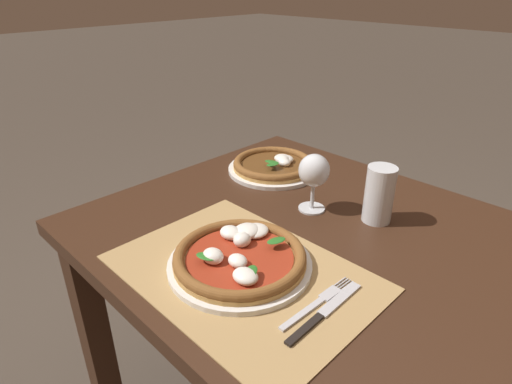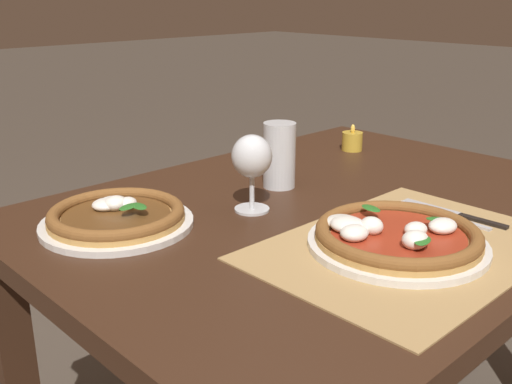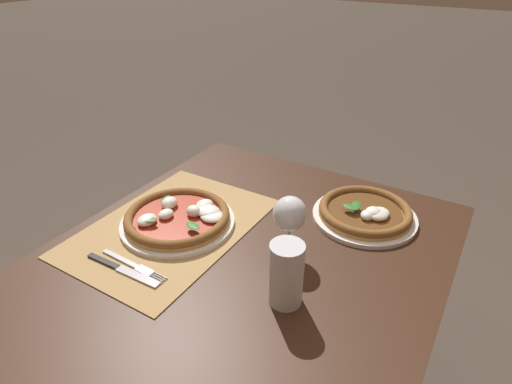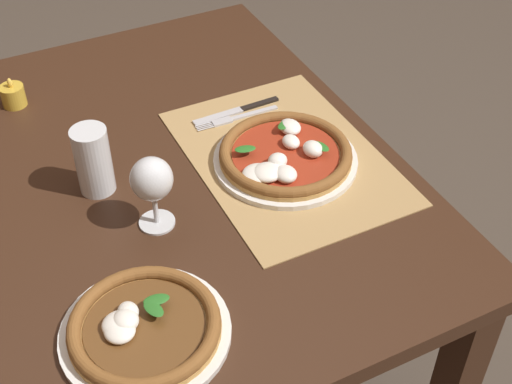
{
  "view_description": "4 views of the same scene",
  "coord_description": "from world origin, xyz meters",
  "px_view_note": "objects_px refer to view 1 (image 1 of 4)",
  "views": [
    {
      "loc": [
        0.45,
        -0.72,
        1.29
      ],
      "look_at": [
        -0.26,
        -0.0,
        0.78
      ],
      "focal_mm": 30.0,
      "sensor_mm": 36.0,
      "label": 1
    },
    {
      "loc": [
        -0.91,
        -0.73,
        1.16
      ],
      "look_at": [
        -0.23,
        -0.02,
        0.82
      ],
      "focal_mm": 42.0,
      "sensor_mm": 36.0,
      "label": 2
    },
    {
      "loc": [
        0.61,
        0.45,
        1.39
      ],
      "look_at": [
        -0.27,
        -0.08,
        0.79
      ],
      "focal_mm": 30.0,
      "sensor_mm": 36.0,
      "label": 3
    },
    {
      "loc": [
        -1.11,
        0.36,
        1.7
      ],
      "look_at": [
        -0.24,
        -0.08,
        0.83
      ],
      "focal_mm": 50.0,
      "sensor_mm": 36.0,
      "label": 4
    }
  ],
  "objects_px": {
    "wine_glass": "(314,173)",
    "pizza_near": "(240,257)",
    "pint_glass": "(379,195)",
    "fork": "(318,302)",
    "knife": "(325,312)",
    "pizza_far": "(274,165)"
  },
  "relations": [
    {
      "from": "fork",
      "to": "knife",
      "type": "distance_m",
      "value": 0.03
    },
    {
      "from": "pizza_far",
      "to": "wine_glass",
      "type": "distance_m",
      "value": 0.28
    },
    {
      "from": "wine_glass",
      "to": "pint_glass",
      "type": "relative_size",
      "value": 1.07
    },
    {
      "from": "pizza_far",
      "to": "wine_glass",
      "type": "xyz_separation_m",
      "value": [
        0.24,
        -0.11,
        0.09
      ]
    },
    {
      "from": "wine_glass",
      "to": "knife",
      "type": "relative_size",
      "value": 0.72
    },
    {
      "from": "fork",
      "to": "knife",
      "type": "relative_size",
      "value": 0.93
    },
    {
      "from": "wine_glass",
      "to": "pint_glass",
      "type": "height_order",
      "value": "wine_glass"
    },
    {
      "from": "pizza_far",
      "to": "fork",
      "type": "relative_size",
      "value": 1.41
    },
    {
      "from": "pint_glass",
      "to": "knife",
      "type": "xyz_separation_m",
      "value": [
        0.11,
        -0.36,
        -0.06
      ]
    },
    {
      "from": "fork",
      "to": "knife",
      "type": "xyz_separation_m",
      "value": [
        0.02,
        -0.01,
        0.0
      ]
    },
    {
      "from": "pint_glass",
      "to": "pizza_far",
      "type": "bearing_deg",
      "value": 173.83
    },
    {
      "from": "wine_glass",
      "to": "pint_glass",
      "type": "xyz_separation_m",
      "value": [
        0.15,
        0.07,
        -0.04
      ]
    },
    {
      "from": "pizza_near",
      "to": "pizza_far",
      "type": "relative_size",
      "value": 1.07
    },
    {
      "from": "knife",
      "to": "fork",
      "type": "bearing_deg",
      "value": 155.27
    },
    {
      "from": "pizza_far",
      "to": "knife",
      "type": "distance_m",
      "value": 0.65
    },
    {
      "from": "pint_glass",
      "to": "wine_glass",
      "type": "bearing_deg",
      "value": -154.8
    },
    {
      "from": "pizza_far",
      "to": "knife",
      "type": "relative_size",
      "value": 1.32
    },
    {
      "from": "pizza_far",
      "to": "wine_glass",
      "type": "height_order",
      "value": "wine_glass"
    },
    {
      "from": "wine_glass",
      "to": "pizza_near",
      "type": "bearing_deg",
      "value": -81.1
    },
    {
      "from": "pizza_far",
      "to": "wine_glass",
      "type": "bearing_deg",
      "value": -25.13
    },
    {
      "from": "pizza_near",
      "to": "fork",
      "type": "xyz_separation_m",
      "value": [
        0.19,
        0.02,
        -0.02
      ]
    },
    {
      "from": "wine_glass",
      "to": "pint_glass",
      "type": "distance_m",
      "value": 0.17
    }
  ]
}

